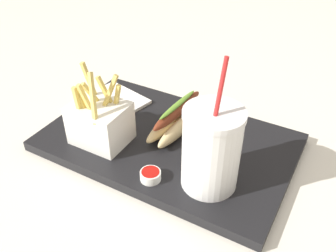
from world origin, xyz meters
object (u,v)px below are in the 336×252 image
object	(u,v)px
fries_basket	(100,122)
napkin_stack	(112,102)
soda_cup	(211,149)
ketchup_cup_1	(150,175)
hot_dog_1	(178,119)

from	to	relation	value
fries_basket	napkin_stack	xyz separation A→B (m)	(-0.06, 0.12, -0.04)
soda_cup	fries_basket	world-z (taller)	soda_cup
soda_cup	ketchup_cup_1	bearing A→B (deg)	-154.65
fries_basket	napkin_stack	distance (m)	0.14
ketchup_cup_1	hot_dog_1	bearing A→B (deg)	100.48
soda_cup	ketchup_cup_1	xyz separation A→B (m)	(-0.09, -0.04, -0.06)
fries_basket	hot_dog_1	distance (m)	0.16
napkin_stack	ketchup_cup_1	bearing A→B (deg)	-39.14
fries_basket	ketchup_cup_1	world-z (taller)	fries_basket
soda_cup	fries_basket	xyz separation A→B (m)	(-0.23, 0.00, -0.03)
soda_cup	fries_basket	size ratio (longest dim) A/B	1.51
fries_basket	ketchup_cup_1	xyz separation A→B (m)	(0.14, -0.05, -0.03)
hot_dog_1	ketchup_cup_1	xyz separation A→B (m)	(0.03, -0.15, -0.01)
soda_cup	napkin_stack	size ratio (longest dim) A/B	1.76
hot_dog_1	ketchup_cup_1	world-z (taller)	hot_dog_1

